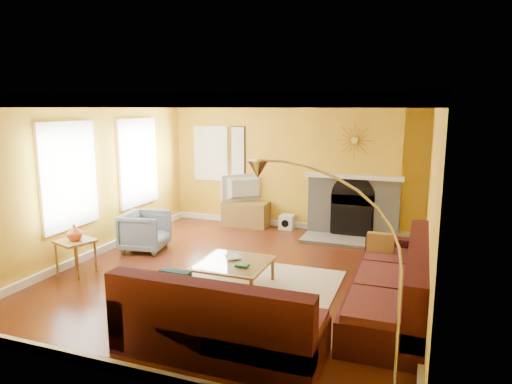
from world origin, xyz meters
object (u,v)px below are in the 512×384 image
at_px(media_console, 246,214).
at_px(armchair, 145,231).
at_px(sectional_sofa, 296,276).
at_px(side_table, 76,257).
at_px(coffee_table, 233,275).
at_px(arc_lamp, 331,285).

bearing_deg(media_console, armchair, -116.13).
distance_m(sectional_sofa, media_console, 4.25).
bearing_deg(side_table, sectional_sofa, -0.28).
distance_m(coffee_table, armchair, 2.46).
xyz_separation_m(coffee_table, media_console, (-1.11, 3.31, 0.08)).
xyz_separation_m(armchair, side_table, (-0.31, -1.42, -0.08)).
relative_size(armchair, side_table, 1.41).
bearing_deg(coffee_table, armchair, 153.89).
relative_size(sectional_sofa, coffee_table, 3.52).
distance_m(armchair, side_table, 1.46).
xyz_separation_m(sectional_sofa, arc_lamp, (0.75, -1.66, 0.61)).
height_order(sectional_sofa, media_console, sectional_sofa).
relative_size(side_table, arc_lamp, 0.26).
height_order(sectional_sofa, side_table, sectional_sofa).
height_order(coffee_table, side_table, side_table).
relative_size(coffee_table, side_table, 1.82).
relative_size(coffee_table, media_console, 1.00).
height_order(media_console, armchair, armchair).
height_order(coffee_table, armchair, armchair).
bearing_deg(coffee_table, side_table, -172.27).
distance_m(armchair, arc_lamp, 5.10).
bearing_deg(sectional_sofa, side_table, 179.72).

